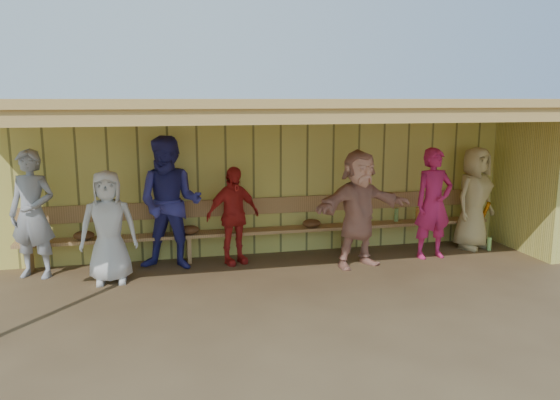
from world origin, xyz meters
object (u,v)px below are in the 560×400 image
at_px(bench, 269,223).
at_px(player_b, 108,227).
at_px(player_f, 358,209).
at_px(player_h, 474,198).
at_px(player_d, 233,216).
at_px(player_c, 170,203).
at_px(player_a, 33,214).
at_px(player_g, 433,203).

bearing_deg(bench, player_b, -161.93).
distance_m(player_f, player_h, 2.33).
relative_size(player_b, player_d, 1.04).
xyz_separation_m(player_c, player_f, (2.74, -0.51, -0.10)).
distance_m(player_a, player_d, 2.83).
distance_m(player_b, player_f, 3.59).
xyz_separation_m(player_c, bench, (1.56, 0.35, -0.46)).
bearing_deg(player_g, player_b, 177.86).
bearing_deg(player_a, player_g, 16.09).
xyz_separation_m(player_g, bench, (-2.50, 0.70, -0.35)).
distance_m(player_g, bench, 2.62).
height_order(player_d, bench, player_d).
xyz_separation_m(player_b, player_h, (5.86, 0.45, 0.08)).
height_order(player_b, player_g, player_g).
height_order(player_h, bench, player_h).
relative_size(player_a, player_f, 1.03).
distance_m(player_f, bench, 1.51).
distance_m(player_a, player_h, 6.91).
bearing_deg(player_c, player_b, -136.27).
xyz_separation_m(player_c, player_g, (4.06, -0.35, -0.11)).
distance_m(player_b, player_h, 5.88).
relative_size(player_c, player_d, 1.32).
bearing_deg(player_a, player_c, 18.57).
bearing_deg(player_d, player_h, -20.34).
bearing_deg(player_f, player_g, -7.17).
distance_m(player_c, player_f, 2.79).
relative_size(player_c, player_f, 1.12).
distance_m(player_c, player_g, 4.08).
bearing_deg(bench, player_d, -154.03).
height_order(player_c, player_g, player_c).
distance_m(player_b, player_d, 1.85).
relative_size(player_f, bench, 0.23).
relative_size(player_a, player_g, 1.04).
distance_m(player_b, player_c, 0.98).
bearing_deg(player_a, player_f, 13.09).
bearing_deg(player_b, player_h, 3.15).
xyz_separation_m(player_a, player_f, (4.64, -0.55, -0.03)).
bearing_deg(player_h, player_g, 177.65).
bearing_deg(player_g, player_c, 171.93).
bearing_deg(player_d, player_c, 162.83).
height_order(player_a, player_f, player_a).
distance_m(player_d, player_g, 3.15).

